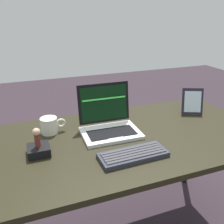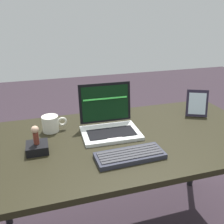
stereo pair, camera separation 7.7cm
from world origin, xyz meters
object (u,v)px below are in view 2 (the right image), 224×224
object	(u,v)px
photo_frame	(197,103)
figurine	(35,134)
external_keyboard	(130,155)
laptop_front	(109,123)
figurine_stand	(37,148)
coffee_mug	(51,124)

from	to	relation	value
photo_frame	figurine	distance (m)	0.95
external_keyboard	photo_frame	xyz separation A→B (m)	(0.55, 0.32, 0.07)
external_keyboard	photo_frame	world-z (taller)	photo_frame
laptop_front	figurine	xyz separation A→B (m)	(-0.37, -0.10, 0.04)
laptop_front	external_keyboard	world-z (taller)	laptop_front
external_keyboard	figurine	xyz separation A→B (m)	(-0.39, 0.17, 0.08)
laptop_front	figurine_stand	xyz separation A→B (m)	(-0.37, -0.10, -0.03)
photo_frame	figurine	world-z (taller)	photo_frame
laptop_front	photo_frame	distance (m)	0.57
laptop_front	coffee_mug	distance (m)	0.31
photo_frame	figurine	size ratio (longest dim) A/B	1.80
photo_frame	figurine	xyz separation A→B (m)	(-0.93, -0.15, 0.01)
figurine_stand	figurine	bearing A→B (deg)	172.87
external_keyboard	figurine_stand	bearing A→B (deg)	156.35
laptop_front	photo_frame	world-z (taller)	laptop_front
laptop_front	figurine_stand	size ratio (longest dim) A/B	3.10
figurine_stand	coffee_mug	world-z (taller)	coffee_mug
figurine_stand	figurine	distance (m)	0.07
photo_frame	coffee_mug	distance (m)	0.86
laptop_front	figurine	size ratio (longest dim) A/B	3.38
laptop_front	photo_frame	size ratio (longest dim) A/B	1.88
photo_frame	coffee_mug	xyz separation A→B (m)	(-0.86, 0.04, -0.04)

